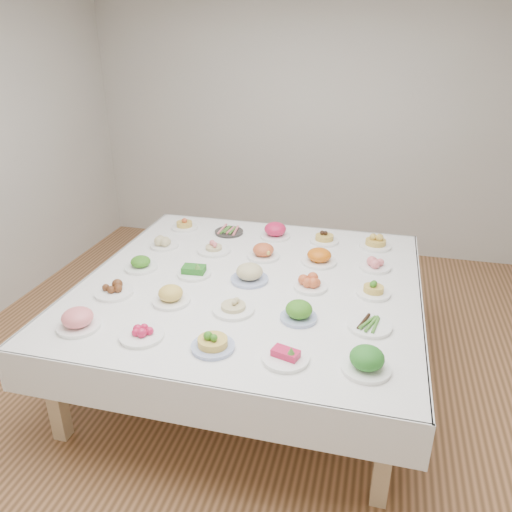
% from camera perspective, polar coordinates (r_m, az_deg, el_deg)
% --- Properties ---
extents(room_envelope, '(5.02, 5.02, 2.81)m').
position_cam_1_polar(room_envelope, '(3.20, 0.09, 14.67)').
color(room_envelope, '#A76F45').
rests_on(room_envelope, ground).
extents(display_table, '(2.35, 2.35, 0.75)m').
position_cam_1_polar(display_table, '(3.57, -0.60, -3.79)').
color(display_table, white).
rests_on(display_table, ground).
extents(dish_0, '(0.29, 0.29, 0.16)m').
position_cam_1_polar(dish_0, '(3.15, -19.75, -6.52)').
color(dish_0, white).
rests_on(dish_0, display_table).
extents(dish_1, '(0.26, 0.26, 0.11)m').
position_cam_1_polar(dish_1, '(2.97, -12.97, -8.32)').
color(dish_1, white).
rests_on(dish_1, display_table).
extents(dish_2, '(0.24, 0.24, 0.14)m').
position_cam_1_polar(dish_2, '(2.81, -4.99, -9.38)').
color(dish_2, '#4C66B2').
rests_on(dish_2, display_table).
extents(dish_3, '(0.25, 0.25, 0.10)m').
position_cam_1_polar(dish_3, '(2.73, 3.40, -11.07)').
color(dish_3, white).
rests_on(dish_3, display_table).
extents(dish_4, '(0.26, 0.26, 0.15)m').
position_cam_1_polar(dish_4, '(2.69, 12.56, -11.37)').
color(dish_4, white).
rests_on(dish_4, display_table).
extents(dish_5, '(0.26, 0.26, 0.11)m').
position_cam_1_polar(dish_5, '(3.48, -15.98, -3.48)').
color(dish_5, white).
rests_on(dish_5, display_table).
extents(dish_6, '(0.24, 0.24, 0.13)m').
position_cam_1_polar(dish_6, '(3.29, -9.72, -4.34)').
color(dish_6, white).
rests_on(dish_6, display_table).
extents(dish_7, '(0.26, 0.26, 0.13)m').
position_cam_1_polar(dish_7, '(3.15, -2.62, -5.38)').
color(dish_7, white).
rests_on(dish_7, display_table).
extents(dish_8, '(0.22, 0.22, 0.13)m').
position_cam_1_polar(dish_8, '(3.07, 4.92, -6.31)').
color(dish_8, '#4C66B2').
rests_on(dish_8, display_table).
extents(dish_9, '(0.28, 0.26, 0.06)m').
position_cam_1_polar(dish_9, '(3.07, 12.85, -7.53)').
color(dish_9, white).
rests_on(dish_9, display_table).
extents(dish_10, '(0.24, 0.24, 0.12)m').
position_cam_1_polar(dish_10, '(3.80, -13.05, -0.66)').
color(dish_10, white).
rests_on(dish_10, display_table).
extents(dish_11, '(0.24, 0.24, 0.11)m').
position_cam_1_polar(dish_11, '(3.63, -7.12, -1.47)').
color(dish_11, white).
rests_on(dish_11, display_table).
extents(dish_12, '(0.26, 0.26, 0.15)m').
position_cam_1_polar(dish_12, '(3.51, -0.75, -1.81)').
color(dish_12, '#4C66B2').
rests_on(dish_12, display_table).
extents(dish_13, '(0.23, 0.23, 0.10)m').
position_cam_1_polar(dish_13, '(3.44, 6.26, -3.01)').
color(dish_13, white).
rests_on(dish_13, display_table).
extents(dish_14, '(0.22, 0.22, 0.12)m').
position_cam_1_polar(dish_14, '(3.43, 13.29, -3.62)').
color(dish_14, white).
rests_on(dish_14, display_table).
extents(dish_15, '(0.23, 0.23, 0.10)m').
position_cam_1_polar(dish_15, '(4.15, -10.46, 1.64)').
color(dish_15, white).
rests_on(dish_15, display_table).
extents(dish_16, '(0.26, 0.26, 0.13)m').
position_cam_1_polar(dish_16, '(4.00, -4.86, 1.26)').
color(dish_16, white).
rests_on(dish_16, display_table).
extents(dish_17, '(0.25, 0.25, 0.15)m').
position_cam_1_polar(dish_17, '(3.87, 0.84, 0.83)').
color(dish_17, white).
rests_on(dish_17, display_table).
extents(dish_18, '(0.26, 0.26, 0.15)m').
position_cam_1_polar(dish_18, '(3.81, 7.24, 0.16)').
color(dish_18, white).
rests_on(dish_18, display_table).
extents(dish_19, '(0.23, 0.23, 0.10)m').
position_cam_1_polar(dish_19, '(3.81, 13.46, -0.76)').
color(dish_19, white).
rests_on(dish_19, display_table).
extents(dish_20, '(0.23, 0.23, 0.12)m').
position_cam_1_polar(dish_20, '(4.51, -8.19, 3.71)').
color(dish_20, white).
rests_on(dish_20, display_table).
extents(dish_21, '(0.24, 0.24, 0.06)m').
position_cam_1_polar(dish_21, '(4.37, -3.11, 2.93)').
color(dish_21, '#2D2A28').
rests_on(dish_21, display_table).
extents(dish_22, '(0.27, 0.27, 0.15)m').
position_cam_1_polar(dish_22, '(4.26, 2.21, 3.03)').
color(dish_22, white).
rests_on(dish_22, display_table).
extents(dish_23, '(0.23, 0.23, 0.12)m').
position_cam_1_polar(dish_23, '(4.20, 7.83, 2.21)').
color(dish_23, white).
rests_on(dish_23, display_table).
extents(dish_24, '(0.25, 0.25, 0.16)m').
position_cam_1_polar(dish_24, '(4.18, 13.56, 1.99)').
color(dish_24, white).
rests_on(dish_24, display_table).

